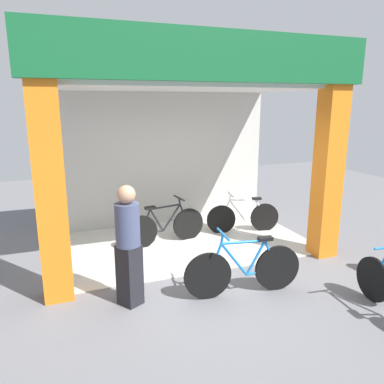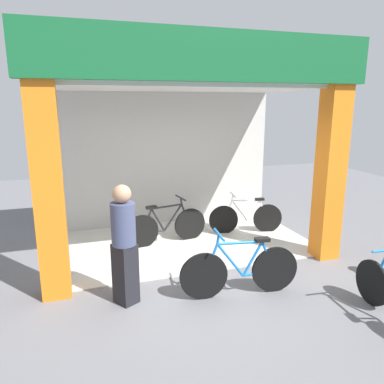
% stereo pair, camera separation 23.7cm
% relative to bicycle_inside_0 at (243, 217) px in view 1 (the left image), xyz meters
% --- Properties ---
extents(ground_plane, '(17.45, 17.45, 0.00)m').
position_rel_bicycle_inside_0_xyz_m(ground_plane, '(-1.41, -1.48, -0.33)').
color(ground_plane, slate).
rests_on(ground_plane, ground).
extents(shop_facade, '(4.92, 2.98, 3.54)m').
position_rel_bicycle_inside_0_xyz_m(shop_facade, '(-1.41, -0.10, 1.56)').
color(shop_facade, beige).
rests_on(shop_facade, ground).
extents(bicycle_inside_0, '(1.48, 0.42, 0.83)m').
position_rel_bicycle_inside_0_xyz_m(bicycle_inside_0, '(0.00, 0.00, 0.00)').
color(bicycle_inside_0, black).
rests_on(bicycle_inside_0, ground).
extents(bicycle_inside_1, '(1.58, 0.44, 0.88)m').
position_rel_bicycle_inside_0_xyz_m(bicycle_inside_1, '(-1.68, -0.08, 0.02)').
color(bicycle_inside_1, black).
rests_on(bicycle_inside_1, ground).
extents(bicycle_parked_0, '(1.67, 0.46, 0.92)m').
position_rel_bicycle_inside_0_xyz_m(bicycle_parked_0, '(-1.18, -2.26, 0.04)').
color(bicycle_parked_0, black).
rests_on(bicycle_parked_0, ground).
extents(pedestrian_0, '(0.43, 0.43, 1.60)m').
position_rel_bicycle_inside_0_xyz_m(pedestrian_0, '(-2.70, -1.97, 0.50)').
color(pedestrian_0, black).
rests_on(pedestrian_0, ground).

